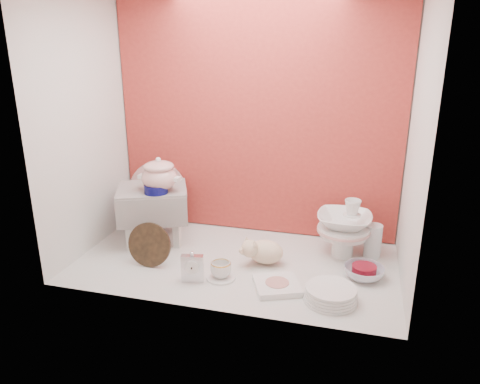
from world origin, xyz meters
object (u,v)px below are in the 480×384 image
Objects in this scene: gold_rim_teacup at (221,269)px; porcelain_tower at (344,228)px; dinner_plate_stack at (331,294)px; mantel_clock at (192,267)px; blue_white_vase at (147,207)px; crystal_bowl at (364,272)px; soup_tureen at (159,174)px; plush_pig at (266,251)px; step_stool at (154,215)px; floral_platter at (157,193)px.

gold_rim_teacup is 0.31× the size of porcelain_tower.
mantel_clock is at bearing 179.63° from dinner_plate_stack.
blue_white_vase is 1.30× the size of crystal_bowl.
soup_tureen is 0.77m from plush_pig.
soup_tureen reaches higher than gold_rim_teacup.
mantel_clock is at bearing -48.12° from blue_white_vase.
mantel_clock is 0.64× the size of dinner_plate_stack.
dinner_plate_stack is 0.74× the size of porcelain_tower.
mantel_clock is 0.91m from crystal_bowl.
step_stool is 1.49× the size of blue_white_vase.
dinner_plate_stack is 1.24× the size of crystal_bowl.
gold_rim_teacup reaches higher than crystal_bowl.
dinner_plate_stack is at bearing -119.24° from crystal_bowl.
porcelain_tower is at bearing 17.49° from plush_pig.
soup_tureen is 1.17× the size of crystal_bowl.
porcelain_tower reaches higher than step_stool.
soup_tureen is at bearing -54.92° from step_stool.
plush_pig is 1.20× the size of crystal_bowl.
gold_rim_teacup is at bearing -33.03° from soup_tureen.
mantel_clock is 0.67× the size of plush_pig.
mantel_clock is at bearing -162.74° from crystal_bowl.
step_stool is 2.42× the size of mantel_clock.
step_stool reaches higher than plush_pig.
porcelain_tower is at bearing -18.57° from step_stool.
plush_pig is 0.48m from porcelain_tower.
soup_tureen is 0.44m from floral_platter.
gold_rim_teacup is (0.55, -0.35, -0.12)m from step_stool.
soup_tureen is at bearing 119.55° from mantel_clock.
plush_pig is (0.84, -0.40, -0.14)m from floral_platter.
plush_pig is at bearing -25.65° from floral_platter.
dinner_plate_stack is 0.54m from porcelain_tower.
plush_pig is at bearing -152.23° from porcelain_tower.
mantel_clock is at bearing -68.77° from step_stool.
floral_platter reaches higher than crystal_bowl.
plush_pig is (0.33, 0.30, -0.01)m from mantel_clock.
floral_platter is at bearing 144.07° from plush_pig.
porcelain_tower is (0.03, 0.52, 0.14)m from dinner_plate_stack.
blue_white_vase is at bearing 141.18° from gold_rim_teacup.
step_stool is at bearing -54.15° from blue_white_vase.
floral_platter reaches higher than plush_pig.
soup_tureen is 0.69m from gold_rim_teacup.
crystal_bowl is at bearing -12.90° from plush_pig.
dinner_plate_stack is (0.72, -0.00, -0.05)m from mantel_clock.
crystal_bowl is at bearing 60.76° from dinner_plate_stack.
gold_rim_teacup is 0.76m from crystal_bowl.
step_stool is at bearing 148.36° from soup_tureen.
porcelain_tower is (1.15, 0.10, 0.00)m from step_stool.
gold_rim_teacup is 0.42× the size of dinner_plate_stack.
step_stool reaches higher than blue_white_vase.
gold_rim_teacup is (0.13, 0.07, -0.03)m from mantel_clock.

